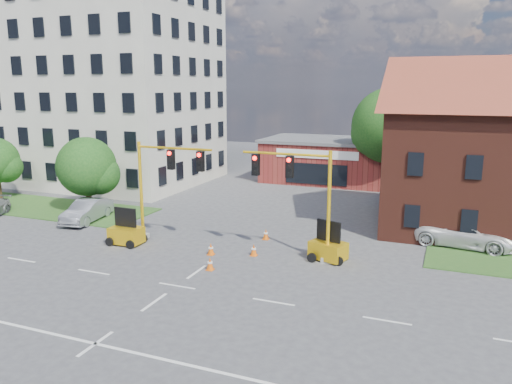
% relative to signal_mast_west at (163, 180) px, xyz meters
% --- Properties ---
extents(ground, '(120.00, 120.00, 0.00)m').
position_rel_signal_mast_west_xyz_m(ground, '(4.36, -6.00, -3.92)').
color(ground, '#434345').
rests_on(ground, ground).
extents(grass_verge_nw, '(22.00, 6.00, 0.08)m').
position_rel_signal_mast_west_xyz_m(grass_verge_nw, '(-15.64, 4.00, -3.88)').
color(grass_verge_nw, '#28531F').
rests_on(grass_verge_nw, ground).
extents(lane_markings, '(60.00, 36.00, 0.01)m').
position_rel_signal_mast_west_xyz_m(lane_markings, '(4.36, -9.00, -3.91)').
color(lane_markings, silver).
rests_on(lane_markings, ground).
extents(office_block, '(18.40, 15.40, 20.60)m').
position_rel_signal_mast_west_xyz_m(office_block, '(-15.64, 15.91, 6.39)').
color(office_block, '#BCB7A5').
rests_on(office_block, ground).
extents(brick_shop, '(12.40, 8.40, 4.30)m').
position_rel_signal_mast_west_xyz_m(brick_shop, '(4.36, 23.99, -1.76)').
color(brick_shop, maroon).
rests_on(brick_shop, ground).
extents(tree_large, '(7.26, 6.91, 9.45)m').
position_rel_signal_mast_west_xyz_m(tree_large, '(11.21, 21.08, 1.82)').
color(tree_large, '#382314').
rests_on(tree_large, ground).
extents(tree_nw_front, '(4.75, 4.53, 5.76)m').
position_rel_signal_mast_west_xyz_m(tree_nw_front, '(-9.41, 4.58, -0.58)').
color(tree_nw_front, '#382314').
rests_on(tree_nw_front, ground).
extents(signal_mast_west, '(5.30, 0.60, 6.20)m').
position_rel_signal_mast_west_xyz_m(signal_mast_west, '(0.00, 0.00, 0.00)').
color(signal_mast_west, gray).
rests_on(signal_mast_west, ground).
extents(signal_mast_east, '(5.30, 0.60, 6.20)m').
position_rel_signal_mast_west_xyz_m(signal_mast_east, '(8.71, 0.00, 0.00)').
color(signal_mast_east, gray).
rests_on(signal_mast_east, ground).
extents(trailer_west, '(1.95, 1.31, 2.20)m').
position_rel_signal_mast_west_xyz_m(trailer_west, '(-1.88, -1.42, -3.23)').
color(trailer_west, yellow).
rests_on(trailer_west, ground).
extents(trailer_east, '(2.22, 1.81, 2.18)m').
position_rel_signal_mast_west_xyz_m(trailer_east, '(10.31, 0.34, -3.24)').
color(trailer_east, yellow).
rests_on(trailer_east, ground).
extents(cone_a, '(0.40, 0.40, 0.70)m').
position_rel_signal_mast_west_xyz_m(cone_a, '(3.82, -1.27, -3.58)').
color(cone_a, '#DE590B').
rests_on(cone_a, ground).
extents(cone_b, '(0.40, 0.40, 0.70)m').
position_rel_signal_mast_west_xyz_m(cone_b, '(6.18, -0.51, -3.58)').
color(cone_b, '#DE590B').
rests_on(cone_b, ground).
extents(cone_c, '(0.40, 0.40, 0.70)m').
position_rel_signal_mast_west_xyz_m(cone_c, '(4.88, -3.46, -3.58)').
color(cone_c, '#DE590B').
rests_on(cone_c, ground).
extents(cone_d, '(0.40, 0.40, 0.70)m').
position_rel_signal_mast_west_xyz_m(cone_d, '(5.74, 2.66, -3.58)').
color(cone_d, '#DE590B').
rests_on(cone_d, ground).
extents(pickup_white, '(6.20, 3.46, 1.64)m').
position_rel_signal_mast_west_xyz_m(pickup_white, '(17.47, 5.85, -3.10)').
color(pickup_white, silver).
rests_on(pickup_white, ground).
extents(sedan_silver_front, '(2.42, 5.01, 1.58)m').
position_rel_signal_mast_west_xyz_m(sedan_silver_front, '(-7.69, 1.95, -3.13)').
color(sedan_silver_front, '#94969A').
rests_on(sedan_silver_front, ground).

